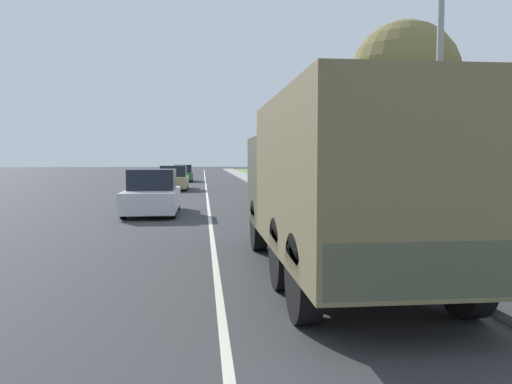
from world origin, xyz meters
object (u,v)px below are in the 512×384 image
object	(u,v)px
car_third_ahead	(183,174)
car_nearest_ahead	(152,194)
lamp_post	(432,30)
car_second_ahead	(174,179)
military_truck	(339,181)

from	to	relation	value
car_third_ahead	car_nearest_ahead	bearing A→B (deg)	-90.26
lamp_post	car_second_ahead	bearing A→B (deg)	105.86
car_nearest_ahead	car_third_ahead	size ratio (longest dim) A/B	1.08
military_truck	lamp_post	size ratio (longest dim) A/B	0.96
military_truck	lamp_post	bearing A→B (deg)	35.71
car_second_ahead	lamp_post	xyz separation A→B (m)	(6.74, -23.74, 4.07)
car_nearest_ahead	car_second_ahead	xyz separation A→B (m)	(-0.05, 14.83, -0.03)
car_second_ahead	car_third_ahead	xyz separation A→B (m)	(0.17, 12.10, -0.04)
car_nearest_ahead	car_third_ahead	distance (m)	26.93
military_truck	car_third_ahead	xyz separation A→B (m)	(-4.13, 37.59, -1.03)
car_nearest_ahead	lamp_post	distance (m)	11.85
car_third_ahead	lamp_post	world-z (taller)	lamp_post
military_truck	car_second_ahead	world-z (taller)	military_truck
car_third_ahead	lamp_post	size ratio (longest dim) A/B	0.52
military_truck	car_third_ahead	distance (m)	37.83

